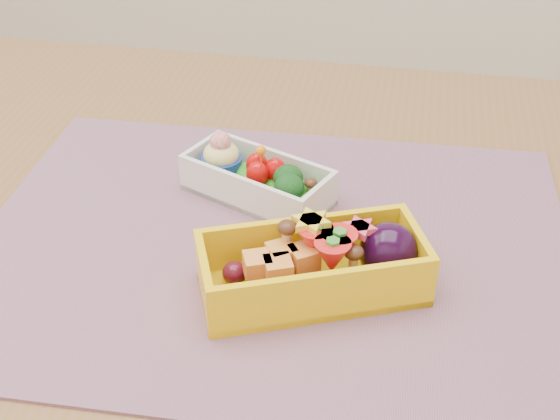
% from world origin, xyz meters
% --- Properties ---
extents(table, '(1.20, 0.80, 0.75)m').
position_xyz_m(table, '(0.00, 0.00, 0.65)').
color(table, brown).
rests_on(table, ground).
extents(placemat, '(0.58, 0.45, 0.00)m').
position_xyz_m(placemat, '(0.05, -0.04, 0.75)').
color(placemat, '#895E73').
rests_on(placemat, table).
extents(bento_white, '(0.17, 0.12, 0.06)m').
position_xyz_m(bento_white, '(0.01, 0.04, 0.77)').
color(bento_white, silver).
rests_on(bento_white, placemat).
extents(bento_yellow, '(0.21, 0.15, 0.06)m').
position_xyz_m(bento_yellow, '(0.10, -0.10, 0.78)').
color(bento_yellow, yellow).
rests_on(bento_yellow, placemat).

